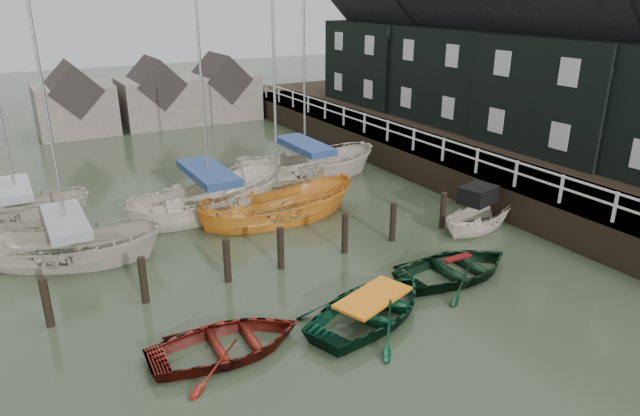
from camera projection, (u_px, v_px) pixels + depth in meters
ground at (365, 300)px, 16.40m from camera, size 120.00×120.00×0.00m
pier at (410, 153)px, 28.66m from camera, size 3.04×32.00×2.70m
land_strip at (489, 152)px, 31.48m from camera, size 14.00×38.00×1.50m
quay_houses at (521, 48)px, 28.36m from camera, size 6.52×28.14×10.01m
mooring_pilings at (283, 253)px, 18.14m from camera, size 13.72×0.22×1.80m
far_sheds at (153, 97)px, 37.22m from camera, size 14.00×4.08×4.39m
rowboat_red at (228, 352)px, 14.00m from camera, size 3.97×2.91×0.80m
rowboat_green at (372, 318)px, 15.48m from camera, size 5.07×4.31×0.89m
rowboat_dkgreen at (456, 276)px, 17.74m from camera, size 4.12×2.97×0.84m
motorboat at (478, 223)px, 21.48m from camera, size 4.03×2.31×2.27m
sailboat_a at (72, 258)px, 18.80m from camera, size 6.37×4.56×10.39m
sailboat_b at (211, 209)px, 23.02m from camera, size 7.45×4.05×10.83m
sailboat_c at (278, 218)px, 22.27m from camera, size 6.50×2.74×10.08m
sailboat_d at (305, 176)px, 27.18m from camera, size 7.17×3.98×12.95m
sailboat_e at (21, 218)px, 22.13m from camera, size 5.79×4.01×9.29m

